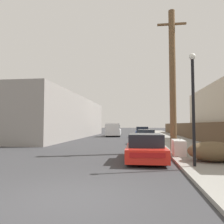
% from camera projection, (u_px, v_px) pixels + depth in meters
% --- Properties ---
extents(ground_plane, '(220.00, 220.00, 0.00)m').
position_uv_depth(ground_plane, '(68.00, 200.00, 5.00)').
color(ground_plane, '#38383A').
extents(sidewalk_curb, '(4.20, 63.00, 0.12)m').
position_uv_depth(sidewalk_curb, '(169.00, 138.00, 27.59)').
color(sidewalk_curb, gray).
rests_on(sidewalk_curb, ground).
extents(discarded_fridge, '(0.68, 1.65, 0.81)m').
position_uv_depth(discarded_fridge, '(178.00, 147.00, 11.75)').
color(discarded_fridge, white).
rests_on(discarded_fridge, sidewalk_curb).
extents(parked_sports_car_red, '(1.85, 4.50, 1.29)m').
position_uv_depth(parked_sports_car_red, '(145.00, 148.00, 10.65)').
color(parked_sports_car_red, red).
rests_on(parked_sports_car_red, ground).
extents(car_parked_mid, '(2.15, 4.73, 1.27)m').
position_uv_depth(car_parked_mid, '(146.00, 137.00, 20.18)').
color(car_parked_mid, silver).
rests_on(car_parked_mid, ground).
extents(car_parked_far, '(1.86, 4.74, 1.43)m').
position_uv_depth(car_parked_far, '(142.00, 132.00, 29.99)').
color(car_parked_far, '#2D478C').
rests_on(car_parked_far, ground).
extents(pickup_truck, '(2.39, 5.57, 1.87)m').
position_uv_depth(pickup_truck, '(113.00, 130.00, 31.76)').
color(pickup_truck, silver).
rests_on(pickup_truck, ground).
extents(utility_pole, '(1.80, 0.40, 8.89)m').
position_uv_depth(utility_pole, '(173.00, 78.00, 13.68)').
color(utility_pole, brown).
rests_on(utility_pole, sidewalk_curb).
extents(street_lamp, '(0.26, 0.26, 4.45)m').
position_uv_depth(street_lamp, '(193.00, 100.00, 8.61)').
color(street_lamp, black).
rests_on(street_lamp, sidewalk_curb).
extents(brush_pile, '(2.15, 1.52, 0.87)m').
position_uv_depth(brush_pile, '(213.00, 151.00, 9.55)').
color(brush_pile, brown).
rests_on(brush_pile, sidewalk_curb).
extents(wooden_fence, '(0.08, 45.76, 1.80)m').
position_uv_depth(wooden_fence, '(188.00, 131.00, 25.75)').
color(wooden_fence, brown).
rests_on(wooden_fence, sidewalk_curb).
extents(building_left_block, '(7.00, 25.35, 5.33)m').
position_uv_depth(building_left_block, '(60.00, 118.00, 29.80)').
color(building_left_block, gray).
rests_on(building_left_block, ground).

